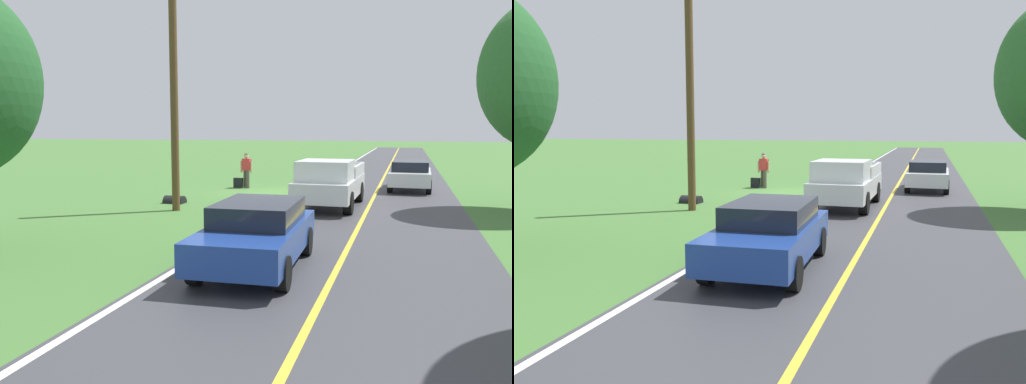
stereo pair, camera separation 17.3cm
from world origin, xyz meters
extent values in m
plane|color=#427033|center=(0.00, 0.00, 0.00)|extent=(200.00, 200.00, 0.00)
cube|color=#3D3D42|center=(-4.60, 0.00, 0.00)|extent=(6.84, 120.00, 0.00)
cube|color=silver|center=(-1.36, 0.00, 0.01)|extent=(0.16, 117.60, 0.00)
cube|color=gold|center=(-4.60, 0.00, 0.01)|extent=(0.14, 117.60, 0.00)
cylinder|color=#4C473D|center=(1.62, -1.33, 0.44)|extent=(0.18, 0.18, 0.88)
cylinder|color=#4C473D|center=(1.83, -1.58, 0.44)|extent=(0.18, 0.18, 0.88)
cube|color=red|center=(1.73, -1.46, 1.17)|extent=(0.42, 0.28, 0.58)
sphere|color=tan|center=(1.73, -1.46, 1.57)|extent=(0.23, 0.23, 0.23)
sphere|color=#4C564C|center=(1.73, -1.46, 1.65)|extent=(0.20, 0.20, 0.20)
cube|color=black|center=(1.71, -1.66, 1.20)|extent=(0.33, 0.22, 0.44)
cylinder|color=tan|center=(1.47, -1.42, 1.06)|extent=(0.10, 0.10, 0.58)
cylinder|color=tan|center=(1.99, -1.45, 1.06)|extent=(0.10, 0.10, 0.58)
cube|color=black|center=(2.15, -1.43, 0.25)|extent=(0.47, 0.23, 0.49)
cube|color=silver|center=(-3.18, 3.47, 0.75)|extent=(2.10, 5.44, 0.70)
cube|color=silver|center=(-3.16, 4.66, 1.46)|extent=(1.88, 2.19, 0.72)
cube|color=black|center=(-3.16, 4.66, 1.53)|extent=(1.70, 1.33, 0.43)
cube|color=silver|center=(-4.14, 2.41, 1.33)|extent=(0.16, 3.03, 0.45)
cube|color=silver|center=(-2.26, 2.37, 1.33)|extent=(0.16, 3.03, 0.45)
cube|color=silver|center=(-3.22, 0.88, 1.33)|extent=(1.84, 0.13, 0.45)
cylinder|color=black|center=(-4.04, 5.23, 0.40)|extent=(0.31, 0.81, 0.80)
cylinder|color=black|center=(-2.24, 5.20, 0.40)|extent=(0.31, 0.81, 0.80)
cylinder|color=black|center=(-4.11, 1.93, 0.40)|extent=(0.31, 0.81, 0.80)
cylinder|color=black|center=(-2.31, 1.90, 0.40)|extent=(0.31, 0.81, 0.80)
cube|color=silver|center=(-6.10, -2.83, 0.64)|extent=(1.97, 4.45, 0.62)
cube|color=black|center=(-6.09, -2.63, 1.18)|extent=(1.69, 2.42, 0.46)
cylinder|color=black|center=(-5.29, -4.25, 0.33)|extent=(0.26, 0.67, 0.66)
cylinder|color=black|center=(-6.98, -4.21, 0.33)|extent=(0.26, 0.67, 0.66)
cylinder|color=black|center=(-5.22, -1.45, 0.33)|extent=(0.26, 0.67, 0.66)
cylinder|color=black|center=(-6.91, -1.41, 0.33)|extent=(0.26, 0.67, 0.66)
cube|color=navy|center=(-2.94, 12.73, 0.64)|extent=(2.02, 4.47, 0.62)
cube|color=black|center=(-2.93, 12.53, 1.18)|extent=(1.72, 2.44, 0.46)
cylinder|color=black|center=(-3.84, 14.10, 0.33)|extent=(0.27, 0.67, 0.66)
cylinder|color=black|center=(-2.15, 14.17, 0.33)|extent=(0.27, 0.67, 0.66)
cylinder|color=black|center=(-3.73, 11.30, 0.33)|extent=(0.27, 0.67, 0.66)
cylinder|color=black|center=(-2.04, 11.37, 0.33)|extent=(0.27, 0.67, 0.66)
cylinder|color=brown|center=(2.03, 6.07, 4.20)|extent=(0.28, 0.28, 8.41)
cylinder|color=black|center=(2.88, 4.40, 0.00)|extent=(0.80, 0.60, 0.60)
camera|label=1|loc=(-5.95, 23.02, 2.95)|focal=36.33mm
camera|label=2|loc=(-6.12, 22.97, 2.95)|focal=36.33mm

